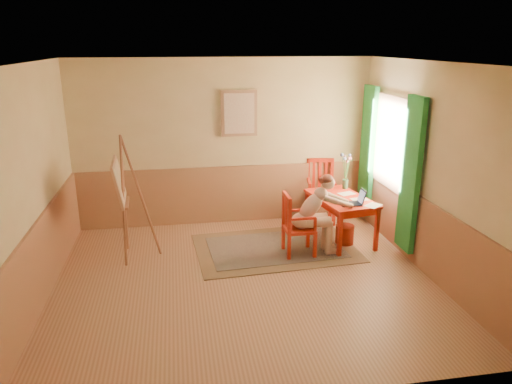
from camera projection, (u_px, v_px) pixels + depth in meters
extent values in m
cube|color=#B07A57|center=(244.00, 281.00, 6.37)|extent=(5.00, 4.50, 0.02)
cube|color=white|center=(243.00, 62.00, 5.52)|extent=(5.00, 4.50, 0.02)
cube|color=tan|center=(224.00, 143.00, 8.07)|extent=(5.00, 0.02, 2.80)
cube|color=tan|center=(284.00, 256.00, 3.82)|extent=(5.00, 0.02, 2.80)
cube|color=tan|center=(29.00, 189.00, 5.54)|extent=(0.02, 4.50, 2.80)
cube|color=tan|center=(431.00, 171.00, 6.35)|extent=(0.02, 4.50, 2.80)
cube|color=#9C6B4C|center=(226.00, 194.00, 8.31)|extent=(5.00, 0.04, 1.00)
cube|color=#9C6B4C|center=(42.00, 260.00, 5.82)|extent=(0.04, 4.50, 1.00)
cube|color=#9C6B4C|center=(422.00, 234.00, 6.61)|extent=(0.04, 4.50, 1.00)
cube|color=white|center=(393.00, 143.00, 7.33)|extent=(0.02, 1.00, 1.30)
cube|color=#A37555|center=(391.00, 143.00, 7.33)|extent=(0.03, 1.12, 1.42)
cube|color=green|center=(411.00, 175.00, 6.67)|extent=(0.08, 0.45, 2.20)
cube|color=green|center=(367.00, 151.00, 8.14)|extent=(0.08, 0.45, 2.20)
cube|color=#A37555|center=(239.00, 113.00, 7.91)|extent=(0.60, 0.04, 0.76)
cube|color=beige|center=(239.00, 114.00, 7.89)|extent=(0.50, 0.02, 0.66)
cube|color=#8C7251|center=(275.00, 248.00, 7.35)|extent=(2.50, 1.75, 0.01)
cube|color=black|center=(275.00, 247.00, 7.35)|extent=(2.07, 1.32, 0.01)
cube|color=red|center=(341.00, 198.00, 7.45)|extent=(0.92, 1.31, 0.04)
cube|color=red|center=(341.00, 203.00, 7.47)|extent=(0.80, 1.19, 0.10)
cube|color=red|center=(340.00, 235.00, 6.96)|extent=(0.06, 0.06, 0.68)
cube|color=red|center=(377.00, 230.00, 7.17)|extent=(0.06, 0.06, 0.68)
cube|color=red|center=(307.00, 211.00, 7.96)|extent=(0.06, 0.06, 0.68)
cube|color=red|center=(340.00, 207.00, 8.16)|extent=(0.06, 0.06, 0.68)
cube|color=red|center=(299.00, 229.00, 7.04)|extent=(0.44, 0.42, 0.04)
cube|color=red|center=(289.00, 248.00, 6.89)|extent=(0.05, 0.05, 0.38)
cube|color=red|center=(315.00, 246.00, 6.96)|extent=(0.05, 0.05, 0.38)
cube|color=red|center=(283.00, 238.00, 7.24)|extent=(0.05, 0.05, 0.38)
cube|color=red|center=(308.00, 237.00, 7.30)|extent=(0.05, 0.05, 0.38)
cube|color=red|center=(290.00, 216.00, 6.75)|extent=(0.05, 0.05, 0.52)
cube|color=red|center=(284.00, 208.00, 7.09)|extent=(0.05, 0.05, 0.52)
cube|color=red|center=(287.00, 197.00, 6.85)|extent=(0.05, 0.42, 0.06)
cube|color=red|center=(288.00, 215.00, 6.84)|extent=(0.03, 0.04, 0.42)
cube|color=red|center=(287.00, 213.00, 6.92)|extent=(0.03, 0.04, 0.42)
cube|color=red|center=(285.00, 211.00, 7.01)|extent=(0.03, 0.04, 0.42)
cube|color=red|center=(303.00, 219.00, 6.79)|extent=(0.39, 0.04, 0.03)
cube|color=red|center=(315.00, 225.00, 6.86)|extent=(0.04, 0.04, 0.21)
cube|color=red|center=(296.00, 210.00, 7.14)|extent=(0.39, 0.04, 0.03)
cube|color=red|center=(308.00, 216.00, 7.20)|extent=(0.04, 0.04, 0.21)
cube|color=red|center=(321.00, 196.00, 8.35)|extent=(0.56, 0.58, 0.05)
cube|color=red|center=(307.00, 205.00, 8.64)|extent=(0.06, 0.06, 0.44)
cube|color=red|center=(309.00, 213.00, 8.22)|extent=(0.06, 0.06, 0.44)
cube|color=red|center=(330.00, 205.00, 8.63)|extent=(0.06, 0.06, 0.44)
cube|color=red|center=(334.00, 213.00, 8.21)|extent=(0.06, 0.06, 0.44)
cube|color=red|center=(308.00, 175.00, 8.47)|extent=(0.06, 0.06, 0.60)
cube|color=red|center=(332.00, 175.00, 8.46)|extent=(0.06, 0.06, 0.60)
cube|color=red|center=(320.00, 160.00, 8.39)|extent=(0.48, 0.14, 0.06)
cube|color=red|center=(314.00, 176.00, 8.47)|extent=(0.05, 0.04, 0.49)
cube|color=red|center=(320.00, 176.00, 8.47)|extent=(0.05, 0.04, 0.49)
cube|color=red|center=(326.00, 176.00, 8.47)|extent=(0.05, 0.04, 0.49)
cube|color=red|center=(309.00, 181.00, 8.28)|extent=(0.12, 0.44, 0.04)
cube|color=red|center=(310.00, 192.00, 8.11)|extent=(0.05, 0.05, 0.24)
cube|color=red|center=(333.00, 181.00, 8.27)|extent=(0.12, 0.44, 0.04)
cube|color=red|center=(335.00, 192.00, 8.10)|extent=(0.05, 0.05, 0.24)
ellipsoid|color=beige|center=(301.00, 221.00, 6.99)|extent=(0.28, 0.34, 0.22)
cylinder|color=beige|center=(316.00, 222.00, 6.94)|extent=(0.43, 0.15, 0.15)
cylinder|color=beige|center=(313.00, 218.00, 7.11)|extent=(0.43, 0.15, 0.15)
cylinder|color=beige|center=(329.00, 238.00, 7.05)|extent=(0.11, 0.11, 0.49)
cylinder|color=beige|center=(325.00, 233.00, 7.22)|extent=(0.11, 0.11, 0.49)
cube|color=beige|center=(332.00, 252.00, 7.14)|extent=(0.20, 0.09, 0.07)
cube|color=beige|center=(328.00, 247.00, 7.30)|extent=(0.20, 0.09, 0.07)
ellipsoid|color=beige|center=(311.00, 206.00, 6.95)|extent=(0.47, 0.28, 0.51)
ellipsoid|color=beige|center=(321.00, 194.00, 6.92)|extent=(0.19, 0.29, 0.17)
sphere|color=beige|center=(328.00, 183.00, 6.89)|extent=(0.19, 0.19, 0.19)
ellipsoid|color=brown|center=(327.00, 179.00, 6.87)|extent=(0.18, 0.19, 0.14)
sphere|color=brown|center=(322.00, 180.00, 6.86)|extent=(0.10, 0.10, 0.10)
cylinder|color=beige|center=(330.00, 200.00, 6.81)|extent=(0.22, 0.11, 0.14)
cylinder|color=beige|center=(344.00, 204.00, 6.89)|extent=(0.29, 0.14, 0.16)
sphere|color=beige|center=(336.00, 202.00, 6.83)|extent=(0.09, 0.09, 0.09)
sphere|color=beige|center=(351.00, 206.00, 6.96)|extent=(0.07, 0.07, 0.07)
cylinder|color=beige|center=(324.00, 194.00, 7.08)|extent=(0.22, 0.11, 0.14)
cylinder|color=beige|center=(338.00, 199.00, 7.12)|extent=(0.29, 0.13, 0.16)
sphere|color=beige|center=(330.00, 195.00, 7.11)|extent=(0.09, 0.09, 0.09)
sphere|color=beige|center=(347.00, 202.00, 7.13)|extent=(0.07, 0.07, 0.07)
cube|color=#1E2338|center=(350.00, 204.00, 7.12)|extent=(0.31, 0.22, 0.02)
cube|color=#2D3342|center=(350.00, 204.00, 7.12)|extent=(0.27, 0.17, 0.00)
cube|color=#1E2338|center=(362.00, 196.00, 7.11)|extent=(0.07, 0.22, 0.20)
cube|color=#99BFF2|center=(361.00, 197.00, 7.11)|extent=(0.05, 0.18, 0.17)
cube|color=white|center=(373.00, 205.00, 7.07)|extent=(0.31, 0.30, 0.00)
cube|color=white|center=(347.00, 194.00, 7.62)|extent=(0.30, 0.25, 0.00)
cube|color=white|center=(322.00, 195.00, 7.56)|extent=(0.31, 0.31, 0.00)
cube|color=white|center=(359.00, 199.00, 7.34)|extent=(0.28, 0.22, 0.00)
cylinder|color=#3F724C|center=(345.00, 184.00, 7.87)|extent=(0.11, 0.11, 0.16)
cylinder|color=#3F7233|center=(344.00, 168.00, 7.85)|extent=(0.05, 0.13, 0.41)
sphere|color=#728CD8|center=(342.00, 155.00, 7.84)|extent=(0.07, 0.07, 0.06)
cylinder|color=#3F7233|center=(345.00, 169.00, 7.75)|extent=(0.07, 0.08, 0.43)
sphere|color=pink|center=(345.00, 156.00, 7.65)|extent=(0.05, 0.05, 0.04)
cylinder|color=#3F7233|center=(346.00, 171.00, 7.82)|extent=(0.03, 0.04, 0.32)
sphere|color=pink|center=(347.00, 161.00, 7.79)|extent=(0.06, 0.06, 0.05)
cylinder|color=#3F7233|center=(345.00, 170.00, 7.74)|extent=(0.08, 0.12, 0.40)
sphere|color=#728CD8|center=(345.00, 159.00, 7.63)|extent=(0.06, 0.06, 0.06)
cylinder|color=#3F7233|center=(348.00, 170.00, 7.84)|extent=(0.10, 0.08, 0.36)
sphere|color=pink|center=(350.00, 159.00, 7.83)|extent=(0.06, 0.06, 0.05)
cylinder|color=#3F7233|center=(347.00, 170.00, 7.82)|extent=(0.06, 0.05, 0.36)
sphere|color=pink|center=(349.00, 159.00, 7.79)|extent=(0.05, 0.05, 0.05)
cylinder|color=#3F7233|center=(347.00, 168.00, 7.84)|extent=(0.09, 0.09, 0.41)
sphere|color=#728CD8|center=(350.00, 155.00, 7.82)|extent=(0.06, 0.06, 0.05)
cylinder|color=#9E2A16|center=(345.00, 235.00, 7.48)|extent=(0.36, 0.36, 0.31)
cylinder|color=brown|center=(123.00, 201.00, 6.67)|extent=(0.07, 0.34, 1.82)
cylinder|color=brown|center=(124.00, 195.00, 6.94)|extent=(0.11, 0.33, 1.82)
cylinder|color=brown|center=(141.00, 197.00, 6.85)|extent=(0.48, 0.06, 1.82)
cylinder|color=brown|center=(122.00, 203.00, 6.82)|extent=(0.06, 0.51, 0.03)
cube|color=brown|center=(127.00, 203.00, 6.83)|extent=(0.09, 0.55, 0.03)
cube|color=#A37555|center=(119.00, 182.00, 6.72)|extent=(0.18, 0.81, 0.61)
cube|color=beige|center=(120.00, 182.00, 6.72)|extent=(0.14, 0.73, 0.52)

